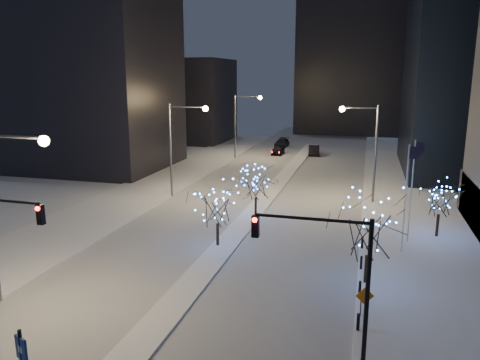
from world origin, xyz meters
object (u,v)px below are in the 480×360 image
(car_near, at_px, (278,150))
(holiday_tree_plaza_far, at_px, (440,198))
(street_lamp_w_far, at_px, (242,117))
(construction_sign, at_px, (365,299))
(car_far, at_px, (282,143))
(holiday_tree_plaza_near, at_px, (369,228))
(holiday_tree_median_near, at_px, (217,205))
(street_lamp_w_near, at_px, (3,194))
(traffic_signal_east, at_px, (332,265))
(street_lamp_w_mid, at_px, (180,137))
(holiday_tree_median_far, at_px, (256,183))
(street_lamp_east, at_px, (367,141))
(car_mid, at_px, (314,150))

(car_near, distance_m, holiday_tree_plaza_far, 42.10)
(street_lamp_w_far, xyz_separation_m, construction_sign, (19.41, -46.43, -5.34))
(car_far, xyz_separation_m, holiday_tree_plaza_near, (15.54, -56.16, 2.99))
(holiday_tree_median_near, bearing_deg, construction_sign, -36.91)
(street_lamp_w_near, bearing_deg, traffic_signal_east, -3.21)
(street_lamp_w_mid, relative_size, holiday_tree_median_far, 2.13)
(street_lamp_east, height_order, holiday_tree_plaza_near, street_lamp_east)
(car_near, xyz_separation_m, holiday_tree_plaza_near, (14.63, -47.35, 3.00))
(holiday_tree_median_far, relative_size, holiday_tree_plaza_far, 0.97)
(traffic_signal_east, height_order, car_mid, traffic_signal_east)
(street_lamp_w_near, xyz_separation_m, street_lamp_east, (19.02, 28.00, -0.05))
(street_lamp_w_near, height_order, traffic_signal_east, street_lamp_w_near)
(street_lamp_w_mid, relative_size, holiday_tree_median_near, 2.06)
(street_lamp_w_far, distance_m, holiday_tree_plaza_near, 46.40)
(street_lamp_w_mid, bearing_deg, street_lamp_w_near, -90.00)
(traffic_signal_east, distance_m, construction_sign, 6.02)
(holiday_tree_median_near, bearing_deg, car_mid, 87.18)
(street_lamp_w_near, distance_m, traffic_signal_east, 17.99)
(street_lamp_w_mid, bearing_deg, traffic_signal_east, -55.49)
(street_lamp_w_near, bearing_deg, holiday_tree_plaza_near, 22.28)
(street_lamp_w_near, distance_m, street_lamp_w_far, 50.00)
(holiday_tree_plaza_near, xyz_separation_m, construction_sign, (-0.03, -4.39, -2.58))
(street_lamp_w_mid, distance_m, car_far, 39.74)
(holiday_tree_plaza_far, height_order, construction_sign, holiday_tree_plaza_far)
(holiday_tree_median_far, bearing_deg, car_mid, 88.10)
(street_lamp_w_mid, distance_m, holiday_tree_median_near, 15.98)
(street_lamp_w_far, relative_size, holiday_tree_median_near, 2.06)
(holiday_tree_plaza_far, bearing_deg, holiday_tree_median_near, -158.15)
(car_far, xyz_separation_m, holiday_tree_plaza_far, (21.00, -45.71, 2.60))
(traffic_signal_east, xyz_separation_m, holiday_tree_median_far, (-8.44, 21.14, -1.54))
(street_lamp_w_near, distance_m, holiday_tree_median_far, 22.48)
(holiday_tree_median_near, bearing_deg, holiday_tree_median_far, 83.15)
(car_near, height_order, car_mid, car_mid)
(holiday_tree_median_far, xyz_separation_m, construction_sign, (9.97, -16.56, -2.06))
(holiday_tree_plaza_near, distance_m, holiday_tree_plaza_far, 11.80)
(street_lamp_w_mid, xyz_separation_m, car_far, (3.90, 39.13, -5.75))
(street_lamp_w_mid, bearing_deg, holiday_tree_plaza_near, -41.23)
(street_lamp_w_far, relative_size, street_lamp_east, 1.00)
(car_near, distance_m, holiday_tree_median_far, 35.56)
(car_mid, bearing_deg, traffic_signal_east, 90.81)
(car_mid, bearing_deg, street_lamp_w_near, 73.02)
(street_lamp_w_mid, height_order, holiday_tree_median_far, street_lamp_w_mid)
(street_lamp_w_mid, height_order, car_far, street_lamp_w_mid)
(car_mid, distance_m, construction_sign, 53.80)
(street_lamp_w_far, xyz_separation_m, car_mid, (10.65, 6.65, -5.68))
(street_lamp_east, distance_m, holiday_tree_plaza_far, 11.67)
(holiday_tree_median_far, bearing_deg, construction_sign, -58.96)
(street_lamp_w_mid, height_order, street_lamp_east, same)
(car_far, height_order, holiday_tree_median_far, holiday_tree_median_far)
(street_lamp_east, bearing_deg, holiday_tree_plaza_near, -88.81)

